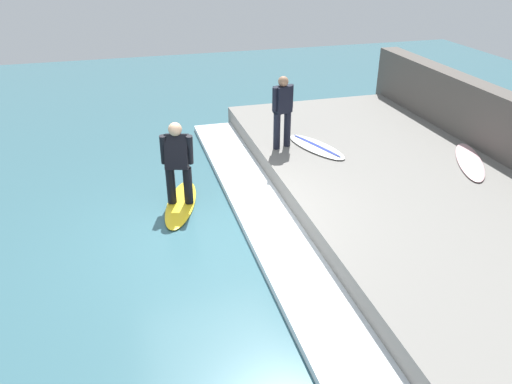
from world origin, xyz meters
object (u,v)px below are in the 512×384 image
object	(u,v)px
surfboard_waiting_near	(316,147)
surfer_riding	(177,160)
surfboard_riding	(181,204)
surfer_waiting_near	(283,108)
surfboard_spare	(470,161)

from	to	relation	value
surfboard_waiting_near	surfer_riding	bearing A→B (deg)	-163.65
surfboard_riding	surfer_waiting_near	size ratio (longest dim) A/B	1.28
surfer_waiting_near	surfboard_waiting_near	bearing A→B (deg)	-19.79
surfboard_riding	surfboard_waiting_near	size ratio (longest dim) A/B	1.12
surfer_waiting_near	surfboard_spare	size ratio (longest dim) A/B	0.79
surfboard_riding	surfer_waiting_near	bearing A→B (deg)	25.92
surfboard_riding	surfboard_spare	distance (m)	5.73
surfer_riding	surfboard_waiting_near	world-z (taller)	surfer_riding
surfer_waiting_near	surfer_riding	bearing A→B (deg)	-154.08
surfboard_riding	surfboard_waiting_near	world-z (taller)	surfboard_waiting_near
surfer_waiting_near	surfboard_riding	bearing A→B (deg)	-154.08
surfboard_riding	surfer_riding	bearing A→B (deg)	0.00
surfer_riding	surfboard_spare	world-z (taller)	surfer_riding
surfboard_riding	surfboard_spare	xyz separation A→B (m)	(5.67, -0.63, 0.46)
surfboard_riding	surfer_waiting_near	distance (m)	2.89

